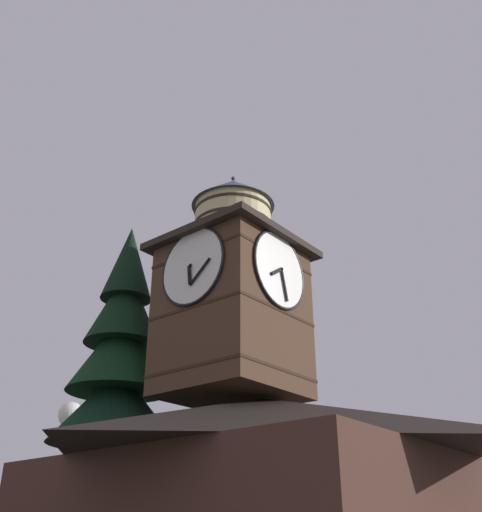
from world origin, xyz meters
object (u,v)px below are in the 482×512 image
building_main (263,499)px  clock_tower (233,292)px  pine_tree_behind (114,432)px  moon (71,414)px

building_main → clock_tower: (0.58, -0.78, 6.76)m
clock_tower → pine_tree_behind: clock_tower is taller
building_main → moon: moon is taller
building_main → moon: size_ratio=6.14×
pine_tree_behind → clock_tower: bearing=107.2°
clock_tower → moon: size_ratio=4.30×
pine_tree_behind → moon: 29.86m
clock_tower → moon: clock_tower is taller
clock_tower → pine_tree_behind: (1.30, -4.21, -4.52)m
clock_tower → moon: 32.32m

